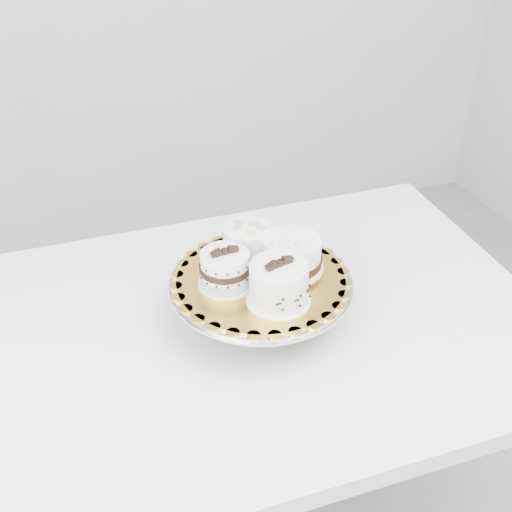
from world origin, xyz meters
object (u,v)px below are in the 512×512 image
object	(u,v)px
cake_board	(261,279)
cake_swirl	(279,284)
cake_stand	(261,292)
cake_ribbon	(292,255)
table	(243,353)
cake_banded	(225,270)
cake_dots	(247,242)

from	to	relation	value
cake_board	cake_swirl	xyz separation A→B (m)	(0.00, -0.07, 0.04)
cake_stand	cake_ribbon	xyz separation A→B (m)	(0.07, 0.01, 0.06)
table	cake_ribbon	world-z (taller)	cake_ribbon
table	cake_banded	bearing A→B (deg)	170.13
cake_board	cake_dots	xyz separation A→B (m)	(0.00, 0.07, 0.04)
table	cake_stand	distance (m)	0.15
cake_ribbon	cake_dots	bearing A→B (deg)	148.88
cake_stand	cake_board	size ratio (longest dim) A/B	1.09
cake_swirl	cake_dots	world-z (taller)	cake_swirl
cake_ribbon	cake_banded	bearing A→B (deg)	-166.70
cake_board	cake_ribbon	xyz separation A→B (m)	(0.07, 0.01, 0.03)
cake_stand	cake_ribbon	distance (m)	0.09
cake_banded	cake_board	bearing A→B (deg)	-10.25
cake_banded	cake_dots	distance (m)	0.09
cake_stand	cake_banded	distance (m)	0.09
cake_dots	cake_ribbon	distance (m)	0.09
table	cake_board	xyz separation A→B (m)	(0.04, -0.00, 0.18)
table	cake_swirl	size ratio (longest dim) A/B	9.80
cake_ribbon	cake_swirl	bearing A→B (deg)	-114.68
cake_dots	cake_ribbon	bearing A→B (deg)	-21.46
cake_stand	cake_board	world-z (taller)	cake_board
table	cake_board	world-z (taller)	cake_board
table	cake_ribbon	distance (m)	0.23
cake_stand	cake_swirl	world-z (taller)	cake_swirl
cake_banded	cake_dots	size ratio (longest dim) A/B	0.86
cake_stand	table	bearing A→B (deg)	178.34
cake_dots	cake_ribbon	size ratio (longest dim) A/B	0.89
cake_banded	cake_stand	bearing A→B (deg)	-10.25
cake_stand	cake_dots	distance (m)	0.10
cake_stand	cake_banded	size ratio (longest dim) A/B	3.39
cake_board	cake_ribbon	distance (m)	0.07
cake_dots	table	bearing A→B (deg)	-94.99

